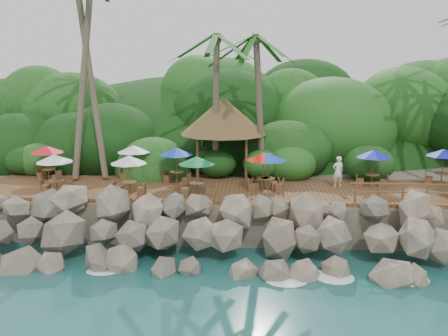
{
  "coord_description": "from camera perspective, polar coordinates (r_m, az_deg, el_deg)",
  "views": [
    {
      "loc": [
        1.51,
        -17.91,
        8.53
      ],
      "look_at": [
        0.0,
        6.0,
        3.4
      ],
      "focal_mm": 37.28,
      "sensor_mm": 36.0,
      "label": 1
    }
  ],
  "objects": [
    {
      "name": "ground",
      "position": [
        19.9,
        -1.12,
        -13.3
      ],
      "size": [
        140.0,
        140.0,
        0.0
      ],
      "primitive_type": "plane",
      "color": "#19514F",
      "rests_on": "ground"
    },
    {
      "name": "land_base",
      "position": [
        34.76,
        1.04,
        -0.34
      ],
      "size": [
        32.0,
        25.2,
        2.1
      ],
      "primitive_type": "cube",
      "color": "gray",
      "rests_on": "ground"
    },
    {
      "name": "jungle_hill",
      "position": [
        42.31,
        1.49,
        0.45
      ],
      "size": [
        44.8,
        28.0,
        15.4
      ],
      "primitive_type": "ellipsoid",
      "color": "#143811",
      "rests_on": "ground"
    },
    {
      "name": "seawall",
      "position": [
        21.29,
        -0.68,
        -8.2
      ],
      "size": [
        29.0,
        4.0,
        2.3
      ],
      "primitive_type": null,
      "color": "gray",
      "rests_on": "ground"
    },
    {
      "name": "terrace",
      "position": [
        24.78,
        0.0,
        -2.71
      ],
      "size": [
        26.0,
        5.0,
        0.2
      ],
      "primitive_type": "cube",
      "color": "brown",
      "rests_on": "land_base"
    },
    {
      "name": "jungle_foliage",
      "position": [
        34.03,
        0.95,
        -2.43
      ],
      "size": [
        44.0,
        16.0,
        12.0
      ],
      "primitive_type": null,
      "color": "#143811",
      "rests_on": "ground"
    },
    {
      "name": "foam_line",
      "position": [
        20.15,
        -1.04,
        -12.86
      ],
      "size": [
        25.2,
        0.8,
        0.06
      ],
      "color": "white",
      "rests_on": "ground"
    },
    {
      "name": "palapa",
      "position": [
        27.7,
        -0.08,
        6.41
      ],
      "size": [
        5.16,
        5.16,
        4.6
      ],
      "color": "brown",
      "rests_on": "ground"
    },
    {
      "name": "dining_clusters",
      "position": [
        24.28,
        0.75,
        1.24
      ],
      "size": [
        23.69,
        4.99,
        2.0
      ],
      "color": "brown",
      "rests_on": "terrace"
    },
    {
      "name": "railing",
      "position": [
        23.55,
        22.38,
        -2.66
      ],
      "size": [
        6.1,
        0.1,
        1.0
      ],
      "color": "brown",
      "rests_on": "terrace"
    },
    {
      "name": "waiter",
      "position": [
        25.61,
        13.8,
        -0.43
      ],
      "size": [
        0.69,
        0.54,
        1.67
      ],
      "primitive_type": "imported",
      "rotation": [
        0.0,
        0.0,
        3.4
      ],
      "color": "white",
      "rests_on": "terrace"
    }
  ]
}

